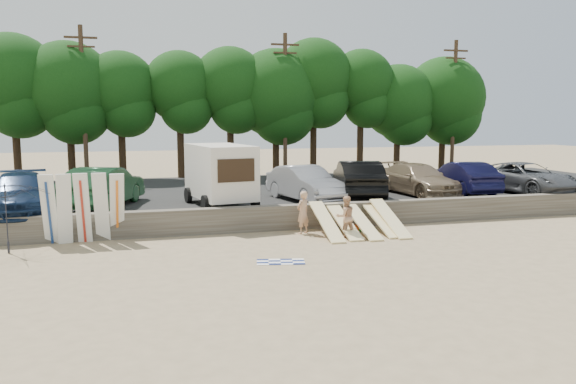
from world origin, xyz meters
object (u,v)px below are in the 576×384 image
car_0 (20,194)px  car_6 (525,178)px  car_5 (463,177)px  car_4 (418,179)px  car_3 (358,179)px  cooler (364,227)px  car_1 (103,187)px  car_2 (305,183)px  beachgoer_a (303,213)px  beachgoer_b (345,217)px  beach_umbrella (9,217)px  box_trailer (220,172)px

car_0 → car_6: size_ratio=1.00×
car_5 → car_4: bearing=0.8°
car_3 → cooler: 4.68m
car_1 → car_4: size_ratio=1.00×
car_2 → car_0: bearing=169.7°
car_4 → beachgoer_a: size_ratio=3.12×
car_4 → beachgoer_b: (-5.95, -5.46, -0.67)m
car_3 → car_1: bearing=12.2°
car_1 → car_6: (20.45, -0.88, -0.09)m
car_1 → car_4: bearing=-159.2°
car_6 → cooler: bearing=-169.9°
beach_umbrella → car_3: bearing=17.5°
car_0 → car_6: bearing=-6.5°
box_trailer → car_3: bearing=-4.9°
car_1 → cooler: car_1 is taller
cooler → beach_umbrella: bearing=177.1°
box_trailer → cooler: 6.67m
box_trailer → beach_umbrella: bearing=-162.2°
beachgoer_a → car_0: bearing=-47.9°
car_3 → beachgoer_a: (-3.96, -4.07, -0.75)m
box_trailer → beach_umbrella: box_trailer is taller
car_5 → cooler: size_ratio=12.72×
car_3 → beach_umbrella: 15.01m
car_2 → car_6: (11.60, -0.33, -0.03)m
box_trailer → car_4: 10.07m
car_1 → beachgoer_b: size_ratio=3.32×
car_2 → beach_umbrella: 12.38m
box_trailer → car_3: size_ratio=0.82×
beachgoer_b → cooler: (1.14, 0.90, -0.63)m
box_trailer → cooler: bearing=-44.8°
cooler → car_2: bearing=103.1°
car_3 → beach_umbrella: bearing=31.4°
car_5 → beachgoer_b: 9.99m
car_6 → beach_umbrella: beach_umbrella is taller
car_5 → beachgoer_b: bearing=35.8°
car_0 → car_3: size_ratio=1.02×
car_0 → car_1: size_ratio=1.06×
car_6 → car_1: bearing=168.0°
car_6 → beach_umbrella: bearing=-179.8°
box_trailer → car_6: 15.55m
car_2 → beach_umbrella: beach_umbrella is taller
car_6 → beach_umbrella: size_ratio=2.05×
car_5 → beach_umbrella: bearing=16.6°
car_6 → beachgoer_b: bearing=-167.8°
car_3 → car_6: (8.89, -0.53, -0.12)m
car_1 → beachgoer_a: 8.81m
car_3 → car_4: (3.35, 0.36, -0.13)m
beachgoer_a → beach_umbrella: beach_umbrella is taller
beachgoer_b → cooler: 1.58m
car_2 → beach_umbrella: bearing=-172.2°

